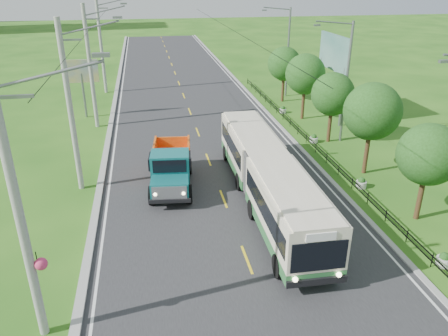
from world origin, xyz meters
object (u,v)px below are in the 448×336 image
object	(u,v)px
pole_nearest	(21,215)
pole_far	(101,45)
streetlight_mid	(345,79)
planter_near	(361,183)
pole_near	(71,108)
pole_mid	(91,67)
streetlight_far	(287,49)
tree_third	(372,114)
planter_front	(444,260)
billboard_left	(81,75)
tree_back	(284,65)
tree_fourth	(332,96)
dump_truck	(171,165)
planter_far	(283,110)
bus	(267,174)
billboard_right	(334,58)
planter_mid	(314,139)
tree_second	(428,157)
tree_fifth	(305,76)

from	to	relation	value
pole_nearest	pole_far	distance (m)	36.00
streetlight_mid	planter_near	size ratio (longest dim) A/B	13.54
pole_near	planter_near	bearing A→B (deg)	-10.09
pole_mid	streetlight_far	distance (m)	20.16
tree_third	planter_front	size ratio (longest dim) A/B	8.96
tree_third	billboard_left	size ratio (longest dim) A/B	1.15
tree_back	billboard_left	bearing A→B (deg)	-173.69
tree_fourth	tree_back	distance (m)	12.00
tree_back	streetlight_mid	distance (m)	12.23
pole_near	pole_mid	bearing A→B (deg)	90.00
dump_truck	planter_far	bearing A→B (deg)	56.47
streetlight_mid	planter_far	size ratio (longest dim) A/B	13.54
streetlight_far	bus	distance (m)	24.61
dump_truck	billboard_right	bearing A→B (deg)	44.06
billboard_left	bus	bearing A→B (deg)	-58.08
planter_front	planter_mid	bearing A→B (deg)	90.00
pole_nearest	planter_near	distance (m)	19.65
pole_mid	planter_mid	world-z (taller)	pole_mid
tree_fourth	planter_mid	world-z (taller)	tree_fourth
streetlight_far	pole_near	bearing A→B (deg)	-134.86
pole_near	streetlight_far	distance (m)	26.80
pole_far	planter_mid	xyz separation A→B (m)	(16.86, -19.00, -4.81)
tree_fourth	planter_mid	distance (m)	3.53
pole_mid	planter_near	world-z (taller)	pole_mid
tree_second	dump_truck	size ratio (longest dim) A/B	0.83
tree_third	pole_far	bearing A→B (deg)	126.09
pole_mid	planter_near	bearing A→B (deg)	-41.65
pole_near	billboard_left	distance (m)	15.10
pole_far	bus	bearing A→B (deg)	-69.29
tree_second	billboard_left	distance (m)	29.20
tree_fourth	bus	xyz separation A→B (m)	(-7.55, -9.10, -1.75)
tree_second	streetlight_far	size ratio (longest dim) A/B	0.58
tree_fifth	planter_front	xyz separation A→B (m)	(-1.26, -22.14, -3.57)
pole_far	tree_third	xyz separation A→B (m)	(18.12, -24.86, -1.11)
planter_near	billboard_right	distance (m)	15.34
tree_third	streetlight_mid	distance (m)	5.98
pole_far	bus	xyz separation A→B (m)	(10.57, -27.96, -3.25)
planter_mid	bus	size ratio (longest dim) A/B	0.04
pole_near	planter_far	bearing A→B (deg)	37.63
pole_far	billboard_left	bearing A→B (deg)	-97.83
streetlight_mid	planter_front	size ratio (longest dim) A/B	13.54
tree_back	tree_third	bearing A→B (deg)	-90.00
tree_fifth	planter_mid	size ratio (longest dim) A/B	8.66
pole_mid	planter_far	size ratio (longest dim) A/B	14.93
tree_third	tree_back	xyz separation A→B (m)	(-0.00, 18.00, -0.33)
pole_far	planter_front	distance (m)	39.15
pole_near	dump_truck	bearing A→B (deg)	-8.61
streetlight_mid	planter_mid	size ratio (longest dim) A/B	13.54
planter_mid	planter_far	bearing A→B (deg)	90.00
dump_truck	tree_second	bearing A→B (deg)	-19.41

